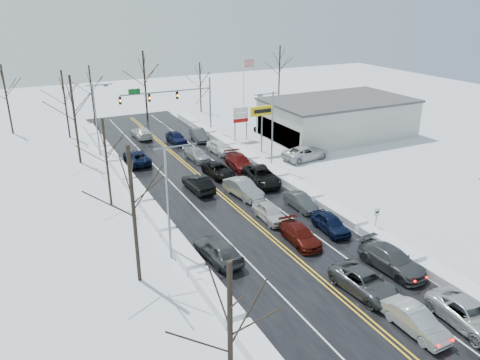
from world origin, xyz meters
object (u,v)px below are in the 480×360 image
flagpole (245,86)px  tires_plus_sign (262,114)px  dealership_building (337,117)px  oncoming_car_0 (199,191)px  traffic_signal_mast (177,98)px

flagpole → tires_plus_sign: bearing=-108.4°
tires_plus_sign → flagpole: bearing=71.6°
tires_plus_sign → dealership_building: bearing=8.5°
oncoming_car_0 → traffic_signal_mast: bearing=-106.6°
tires_plus_sign → traffic_signal_mast: bearing=120.5°
dealership_building → oncoming_car_0: bearing=-157.6°
dealership_building → tires_plus_sign: bearing=-171.5°
dealership_building → oncoming_car_0: 27.89m
traffic_signal_mast → oncoming_car_0: 21.91m
traffic_signal_mast → dealership_building: size_ratio=0.65×
traffic_signal_mast → tires_plus_sign: traffic_signal_mast is taller
tires_plus_sign → flagpole: flagpole is taller
flagpole → dealership_building: 15.24m
dealership_building → traffic_signal_mast: bearing=154.1°
oncoming_car_0 → tires_plus_sign: bearing=-147.5°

